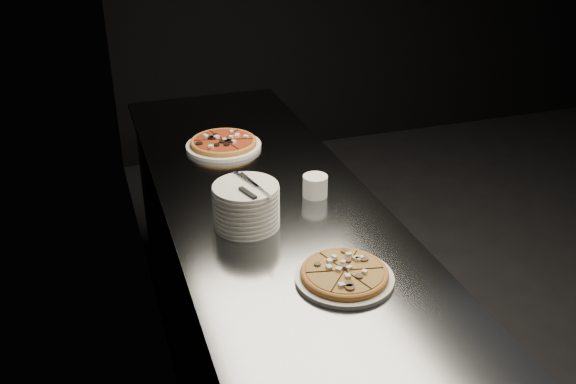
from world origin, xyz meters
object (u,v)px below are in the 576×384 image
object	(u,v)px
pizza_mushroom	(344,275)
pizza_tomato	(224,143)
plate_stack	(246,206)
counter	(273,308)
ramekin	(315,185)
cutlery	(249,187)

from	to	relation	value
pizza_mushroom	pizza_tomato	xyz separation A→B (m)	(-0.11, 1.04, 0.00)
pizza_tomato	plate_stack	xyz separation A→B (m)	(-0.08, -0.65, 0.05)
counter	plate_stack	distance (m)	0.56
pizza_mushroom	ramekin	xyz separation A→B (m)	(0.10, 0.51, 0.02)
pizza_mushroom	plate_stack	world-z (taller)	plate_stack
ramekin	counter	bearing A→B (deg)	-178.45
plate_stack	cutlery	xyz separation A→B (m)	(0.01, -0.02, 0.08)
cutlery	pizza_mushroom	bearing A→B (deg)	-82.75
pizza_mushroom	cutlery	size ratio (longest dim) A/B	1.31
cutlery	ramekin	world-z (taller)	cutlery
pizza_mushroom	ramekin	size ratio (longest dim) A/B	3.39
pizza_mushroom	ramekin	world-z (taller)	ramekin
pizza_tomato	plate_stack	distance (m)	0.66
pizza_mushroom	cutlery	distance (m)	0.43
pizza_tomato	pizza_mushroom	bearing A→B (deg)	-84.15
pizza_tomato	ramekin	xyz separation A→B (m)	(0.21, -0.53, 0.02)
cutlery	ramekin	xyz separation A→B (m)	(0.28, 0.14, -0.11)
counter	plate_stack	size ratio (longest dim) A/B	11.34
pizza_mushroom	plate_stack	distance (m)	0.44
pizza_tomato	ramekin	size ratio (longest dim) A/B	3.80
pizza_mushroom	plate_stack	bearing A→B (deg)	115.16
counter	ramekin	distance (m)	0.53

